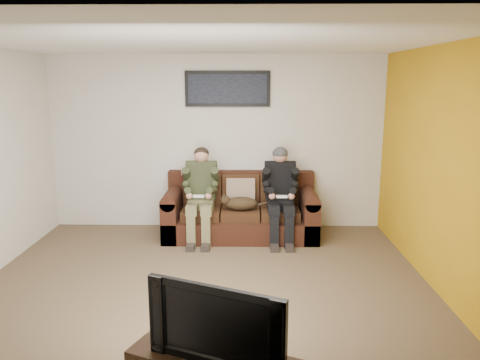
{
  "coord_description": "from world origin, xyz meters",
  "views": [
    {
      "loc": [
        0.46,
        -4.75,
        2.22
      ],
      "look_at": [
        0.37,
        1.2,
        0.95
      ],
      "focal_mm": 35.0,
      "sensor_mm": 36.0,
      "label": 1
    }
  ],
  "objects_px": {
    "person_left": "(201,189)",
    "cat": "(240,203)",
    "framed_poster": "(227,89)",
    "sofa": "(241,212)",
    "person_right": "(280,189)",
    "television": "(221,320)"
  },
  "relations": [
    {
      "from": "television",
      "to": "person_right",
      "type": "bearing_deg",
      "value": 103.15
    },
    {
      "from": "cat",
      "to": "television",
      "type": "bearing_deg",
      "value": -90.97
    },
    {
      "from": "person_left",
      "to": "framed_poster",
      "type": "bearing_deg",
      "value": 57.76
    },
    {
      "from": "person_left",
      "to": "television",
      "type": "relative_size",
      "value": 1.34
    },
    {
      "from": "person_left",
      "to": "television",
      "type": "bearing_deg",
      "value": -82.26
    },
    {
      "from": "sofa",
      "to": "television",
      "type": "xyz_separation_m",
      "value": [
        -0.07,
        -3.78,
        0.35
      ]
    },
    {
      "from": "framed_poster",
      "to": "person_left",
      "type": "bearing_deg",
      "value": -122.24
    },
    {
      "from": "sofa",
      "to": "person_right",
      "type": "xyz_separation_m",
      "value": [
        0.56,
        -0.18,
        0.39
      ]
    },
    {
      "from": "framed_poster",
      "to": "television",
      "type": "xyz_separation_m",
      "value": [
        0.13,
        -4.17,
        -1.42
      ]
    },
    {
      "from": "person_right",
      "to": "framed_poster",
      "type": "bearing_deg",
      "value": 143.13
    },
    {
      "from": "sofa",
      "to": "person_right",
      "type": "relative_size",
      "value": 1.67
    },
    {
      "from": "person_left",
      "to": "television",
      "type": "height_order",
      "value": "person_left"
    },
    {
      "from": "sofa",
      "to": "cat",
      "type": "xyz_separation_m",
      "value": [
        -0.01,
        -0.24,
        0.2
      ]
    },
    {
      "from": "sofa",
      "to": "cat",
      "type": "bearing_deg",
      "value": -92.65
    },
    {
      "from": "television",
      "to": "person_left",
      "type": "bearing_deg",
      "value": 120.83
    },
    {
      "from": "sofa",
      "to": "television",
      "type": "height_order",
      "value": "television"
    },
    {
      "from": "person_left",
      "to": "television",
      "type": "distance_m",
      "value": 3.63
    },
    {
      "from": "person_left",
      "to": "cat",
      "type": "height_order",
      "value": "person_left"
    },
    {
      "from": "cat",
      "to": "framed_poster",
      "type": "bearing_deg",
      "value": 106.65
    },
    {
      "from": "framed_poster",
      "to": "television",
      "type": "distance_m",
      "value": 4.4
    },
    {
      "from": "cat",
      "to": "television",
      "type": "distance_m",
      "value": 3.54
    },
    {
      "from": "person_right",
      "to": "television",
      "type": "height_order",
      "value": "person_right"
    }
  ]
}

